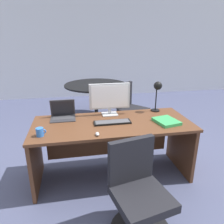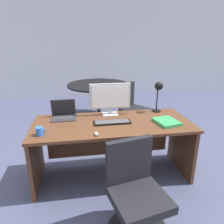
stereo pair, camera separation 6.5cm
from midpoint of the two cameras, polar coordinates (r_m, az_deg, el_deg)
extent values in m
plane|color=#474C6B|center=(4.19, -2.72, -4.45)|extent=(12.00, 12.00, 0.00)
cube|color=silver|center=(6.37, -5.64, 16.76)|extent=(10.00, 0.10, 2.80)
cube|color=#56331E|center=(2.54, 0.87, -3.19)|extent=(1.89, 0.79, 0.03)
cube|color=#56331E|center=(2.73, -19.08, -11.41)|extent=(0.04, 0.70, 0.71)
cube|color=#56331E|center=(2.99, 18.76, -8.49)|extent=(0.04, 0.70, 0.71)
cube|color=#56331E|center=(2.95, -0.16, -6.97)|extent=(1.66, 0.02, 0.50)
cube|color=#B7BABF|center=(2.79, 0.17, -0.58)|extent=(0.20, 0.16, 0.01)
cube|color=#B7BABF|center=(2.78, 0.13, 0.35)|extent=(0.04, 0.02, 0.08)
cube|color=#B7BABF|center=(2.71, 0.17, 4.29)|extent=(0.52, 0.04, 0.33)
cube|color=white|center=(2.70, 0.24, 4.18)|extent=(0.47, 0.00, 0.29)
cube|color=#2D2D33|center=(2.72, -12.21, -1.63)|extent=(0.30, 0.24, 0.01)
cube|color=#38383D|center=(2.73, -12.20, -1.38)|extent=(0.26, 0.13, 0.00)
cube|color=#2D2D33|center=(2.77, -12.29, 1.27)|extent=(0.30, 0.06, 0.22)
cube|color=black|center=(2.76, -12.30, 1.19)|extent=(0.27, 0.05, 0.19)
cube|color=black|center=(2.52, 0.81, -2.78)|extent=(0.44, 0.14, 0.02)
cube|color=#47474C|center=(2.51, 0.81, -2.55)|extent=(0.40, 0.12, 0.00)
ellipsoid|color=#B7BABF|center=(2.22, -3.38, -5.88)|extent=(0.04, 0.07, 0.03)
cylinder|color=black|center=(2.98, 12.39, 0.34)|extent=(0.12, 0.12, 0.01)
cylinder|color=black|center=(2.93, 12.62, 3.29)|extent=(0.02, 0.02, 0.31)
sphere|color=black|center=(2.86, 13.12, 6.82)|extent=(0.11, 0.11, 0.11)
cube|color=green|center=(2.60, 15.15, -2.56)|extent=(0.29, 0.33, 0.04)
cylinder|color=blue|center=(2.32, -18.16, -4.94)|extent=(0.08, 0.08, 0.09)
torus|color=blue|center=(2.31, -17.23, -4.80)|extent=(0.05, 0.01, 0.05)
cylinder|color=black|center=(2.12, 8.07, -26.12)|extent=(0.05, 0.05, 0.32)
cube|color=black|center=(1.98, 8.36, -22.13)|extent=(0.55, 0.55, 0.08)
cube|color=black|center=(1.98, 5.56, -12.81)|extent=(0.44, 0.15, 0.43)
cylinder|color=black|center=(4.70, -3.11, -1.48)|extent=(0.59, 0.59, 0.04)
cylinder|color=black|center=(4.58, -3.20, 2.85)|extent=(0.08, 0.08, 0.70)
cylinder|color=black|center=(4.48, -3.28, 7.32)|extent=(1.30, 1.30, 0.03)
cylinder|color=black|center=(4.16, 6.62, -4.48)|extent=(0.56, 0.56, 0.04)
cylinder|color=black|center=(4.09, 6.72, -2.26)|extent=(0.05, 0.05, 0.31)
cube|color=black|center=(4.02, 6.83, 0.30)|extent=(0.65, 0.65, 0.08)
cube|color=black|center=(4.06, 4.39, 4.58)|extent=(0.37, 0.33, 0.46)
camera|label=1|loc=(0.03, -89.27, 0.26)|focal=34.02mm
camera|label=2|loc=(0.03, 90.73, -0.26)|focal=34.02mm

